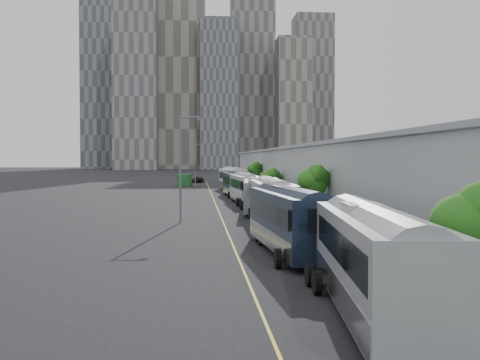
{
  "coord_description": "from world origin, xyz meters",
  "views": [
    {
      "loc": [
        -3.84,
        -15.27,
        5.62
      ],
      "look_at": [
        1.53,
        59.07,
        3.0
      ],
      "focal_mm": 45.0,
      "sensor_mm": 36.0,
      "label": 1
    }
  ],
  "objects": [
    {
      "name": "depot",
      "position": [
        12.99,
        55.0,
        3.51
      ],
      "size": [
        12.45,
        160.4,
        7.2
      ],
      "color": "gray",
      "rests_on": "ground"
    },
    {
      "name": "tree_3",
      "position": [
        5.76,
        83.62,
        3.9
      ],
      "size": [
        2.08,
        2.08,
        4.96
      ],
      "color": "black",
      "rests_on": "ground"
    },
    {
      "name": "tree_2",
      "position": [
        5.39,
        59.84,
        3.11
      ],
      "size": [
        2.43,
        2.43,
        4.34
      ],
      "color": "black",
      "rests_on": "ground"
    },
    {
      "name": "shipping_container",
      "position": [
        -6.25,
        107.3,
        1.26
      ],
      "size": [
        2.99,
        6.06,
        2.52
      ],
      "primitive_type": "cube",
      "rotation": [
        0.0,
        0.0,
        -0.09
      ],
      "color": "#15441A",
      "rests_on": "ground"
    },
    {
      "name": "bus_4",
      "position": [
        2.32,
        60.43,
        1.61
      ],
      "size": [
        3.26,
        13.13,
        3.8
      ],
      "rotation": [
        0.0,
        0.0,
        0.05
      ],
      "color": "#B1B2BB",
      "rests_on": "ground"
    },
    {
      "name": "bus_3",
      "position": [
        2.39,
        47.31,
        1.53
      ],
      "size": [
        3.64,
        12.62,
        3.64
      ],
      "rotation": [
        0.0,
        0.0,
        -0.09
      ],
      "color": "slate",
      "rests_on": "ground"
    },
    {
      "name": "bus_6",
      "position": [
        2.43,
        90.29,
        1.73
      ],
      "size": [
        4.25,
        14.24,
        4.1
      ],
      "rotation": [
        0.0,
        0.0,
        0.1
      ],
      "color": "#BBBBBD",
      "rests_on": "ground"
    },
    {
      "name": "street_lamp_far",
      "position": [
        -3.88,
        96.6,
        4.9
      ],
      "size": [
        2.04,
        0.22,
        8.44
      ],
      "color": "#59595E",
      "rests_on": "ground"
    },
    {
      "name": "bus_1",
      "position": [
        1.67,
        19.97,
        1.67
      ],
      "size": [
        3.54,
        13.66,
        3.95
      ],
      "rotation": [
        0.0,
        0.0,
        0.06
      ],
      "color": "#162031",
      "rests_on": "ground"
    },
    {
      "name": "suv",
      "position": [
        -3.59,
        127.12,
        0.69
      ],
      "size": [
        3.16,
        5.3,
        1.38
      ],
      "primitive_type": "imported",
      "rotation": [
        0.0,
        0.0,
        -0.19
      ],
      "color": "black",
      "rests_on": "ground"
    },
    {
      "name": "bus_2",
      "position": [
        2.49,
        35.29,
        1.67
      ],
      "size": [
        3.01,
        13.6,
        3.96
      ],
      "rotation": [
        0.0,
        0.0,
        -0.02
      ],
      "color": "silver",
      "rests_on": "ground"
    },
    {
      "name": "bus_5",
      "position": [
        2.0,
        74.18,
        1.58
      ],
      "size": [
        3.36,
        12.96,
        3.75
      ],
      "rotation": [
        0.0,
        0.0,
        0.06
      ],
      "color": "black",
      "rests_on": "ground"
    },
    {
      "name": "street_lamp_near",
      "position": [
        -5.09,
        37.66,
        5.38
      ],
      "size": [
        2.04,
        0.22,
        9.37
      ],
      "color": "#59595E",
      "rests_on": "ground"
    },
    {
      "name": "tree_0",
      "position": [
        5.38,
        4.27,
        3.43
      ],
      "size": [
        2.85,
        2.85,
        4.86
      ],
      "color": "black",
      "rests_on": "ground"
    },
    {
      "name": "skyline",
      "position": [
        -2.9,
        324.16,
        50.85
      ],
      "size": [
        145.0,
        64.0,
        120.0
      ],
      "color": "slate",
      "rests_on": "ground"
    },
    {
      "name": "bus_0",
      "position": [
        2.47,
        5.64,
        1.66
      ],
      "size": [
        4.0,
        13.63,
        3.93
      ],
      "rotation": [
        0.0,
        0.0,
        -0.1
      ],
      "color": "#94969D",
      "rests_on": "ground"
    },
    {
      "name": "sidewalk",
      "position": [
        9.0,
        55.0,
        0.06
      ],
      "size": [
        10.0,
        170.0,
        0.12
      ],
      "primitive_type": "cube",
      "color": "gray",
      "rests_on": "ground"
    },
    {
      "name": "lane_line",
      "position": [
        -1.5,
        55.0,
        0.01
      ],
      "size": [
        0.12,
        160.0,
        0.02
      ],
      "primitive_type": "cube",
      "color": "gold",
      "rests_on": "ground"
    },
    {
      "name": "tree_1",
      "position": [
        5.64,
        33.25,
        3.83
      ],
      "size": [
        2.31,
        2.31,
        5.01
      ],
      "color": "black",
      "rests_on": "ground"
    }
  ]
}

